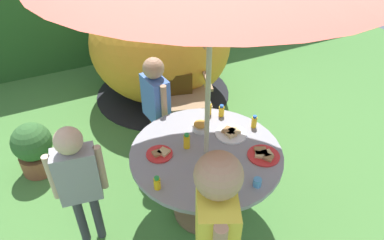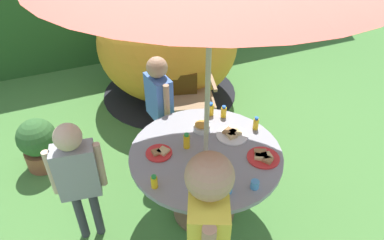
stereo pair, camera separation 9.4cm
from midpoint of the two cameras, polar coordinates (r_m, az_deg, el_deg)
ground_plane at (r=3.14m, az=1.15°, el=-14.80°), size 10.00×10.00×0.02m
garden_table at (r=2.76m, az=1.28°, el=-7.97°), size 1.17×1.17×0.69m
wooden_chair at (r=3.69m, az=-2.35°, el=5.81°), size 0.64×0.59×1.02m
dome_tent at (r=4.34m, az=-5.86°, el=12.46°), size 2.16×2.16×1.41m
potted_plant at (r=3.64m, az=-25.44°, el=-4.21°), size 0.37×0.37×0.54m
child_in_blue_shirt at (r=3.20m, az=-6.89°, el=3.56°), size 0.19×0.39×1.13m
child_in_grey_shirt at (r=2.56m, az=-19.46°, el=-8.57°), size 0.38×0.20×1.11m
child_in_yellow_shirt at (r=1.91m, az=2.40°, el=-17.35°), size 0.33×0.43×1.40m
snack_bowl at (r=2.82m, az=0.50°, el=-1.08°), size 0.14×0.14×0.08m
plate_near_left at (r=2.80m, az=5.55°, el=-2.20°), size 0.26×0.26×0.03m
plate_mid_right at (r=2.46m, az=2.49°, el=-8.47°), size 0.19×0.19×0.03m
plate_far_right at (r=2.61m, az=-6.39°, el=-5.56°), size 0.20×0.20×0.03m
plate_mid_left at (r=2.63m, az=10.77°, el=-5.71°), size 0.24×0.24×0.03m
juice_bottle_near_right at (r=2.98m, az=4.01°, el=1.49°), size 0.05×0.05×0.11m
juice_bottle_far_left at (r=2.35m, az=-6.97°, el=-10.36°), size 0.05×0.05×0.10m
juice_bottle_center_front at (r=2.88m, az=9.35°, el=-0.31°), size 0.04×0.04×0.11m
juice_bottle_center_back at (r=3.00m, az=1.79°, el=1.87°), size 0.06×0.06×0.12m
juice_bottle_front_edge at (r=2.63m, az=-1.90°, el=-3.54°), size 0.05×0.05×0.13m
cup_near at (r=2.34m, az=5.18°, el=-11.00°), size 0.07×0.07×0.06m
cup_far at (r=2.39m, az=9.65°, el=-10.17°), size 0.06×0.06×0.06m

